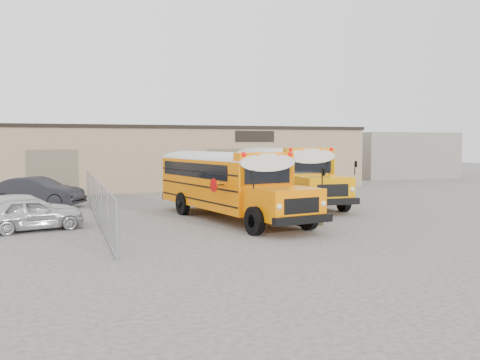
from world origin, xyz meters
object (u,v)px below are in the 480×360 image
object	(u,v)px
car_silver	(32,214)
tarp_bundle	(307,205)
school_bus_left	(172,173)
school_bus_right	(248,166)
car_dark	(38,192)
car_white	(25,210)

from	to	relation	value
car_silver	tarp_bundle	bearing A→B (deg)	-115.68
school_bus_left	school_bus_right	size ratio (longest dim) A/B	0.99
school_bus_left	car_silver	bearing A→B (deg)	-134.85
tarp_bundle	car_silver	xyz separation A→B (m)	(-10.89, 1.97, -0.15)
car_silver	car_dark	distance (m)	8.32
school_bus_left	school_bus_right	xyz separation A→B (m)	(6.34, 5.40, 0.07)
school_bus_left	car_dark	world-z (taller)	school_bus_left
car_white	car_dark	xyz separation A→B (m)	(0.21, 6.96, 0.15)
school_bus_left	tarp_bundle	world-z (taller)	school_bus_left
tarp_bundle	car_silver	world-z (taller)	tarp_bundle
school_bus_left	car_dark	distance (m)	7.26
car_silver	car_white	distance (m)	1.39
school_bus_left	car_silver	world-z (taller)	school_bus_left
school_bus_left	school_bus_right	bearing A→B (deg)	40.40
tarp_bundle	car_silver	bearing A→B (deg)	169.74
car_white	car_silver	bearing A→B (deg)	-170.40
tarp_bundle	car_dark	size ratio (longest dim) A/B	0.33
tarp_bundle	school_bus_right	bearing A→B (deg)	80.39
tarp_bundle	school_bus_left	bearing A→B (deg)	113.47
school_bus_left	car_silver	size ratio (longest dim) A/B	2.78
school_bus_right	car_dark	size ratio (longest dim) A/B	2.27
school_bus_left	tarp_bundle	bearing A→B (deg)	-66.53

